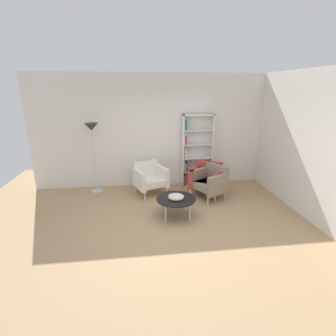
{
  "coord_description": "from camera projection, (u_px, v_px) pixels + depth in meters",
  "views": [
    {
      "loc": [
        -0.53,
        -4.08,
        2.52
      ],
      "look_at": [
        0.08,
        0.84,
        0.95
      ],
      "focal_mm": 26.9,
      "sensor_mm": 36.0,
      "label": 1
    }
  ],
  "objects": [
    {
      "name": "plaster_back_panel",
      "position": [
        157.0,
        131.0,
        6.57
      ],
      "size": [
        6.4,
        0.12,
        2.9
      ],
      "primitive_type": "cube",
      "color": "silver",
      "rests_on": "ground_plane"
    },
    {
      "name": "armchair_by_bookshelf",
      "position": [
        150.0,
        178.0,
        6.23
      ],
      "size": [
        0.9,
        0.86,
        0.78
      ],
      "rotation": [
        0.0,
        0.0,
        0.37
      ],
      "color": "white",
      "rests_on": "ground_plane"
    },
    {
      "name": "decorative_bowl",
      "position": [
        176.0,
        197.0,
        5.08
      ],
      "size": [
        0.32,
        0.32,
        0.05
      ],
      "color": "beige",
      "rests_on": "coffee_table_low"
    },
    {
      "name": "ground_plane",
      "position": [
        169.0,
        230.0,
        4.68
      ],
      "size": [
        8.32,
        8.32,
        0.0
      ],
      "primitive_type": "plane",
      "color": "tan"
    },
    {
      "name": "plaster_right_partition",
      "position": [
        304.0,
        143.0,
        5.15
      ],
      "size": [
        0.12,
        5.2,
        2.9
      ],
      "primitive_type": "cube",
      "color": "silver",
      "rests_on": "ground_plane"
    },
    {
      "name": "floor_lamp_torchiere",
      "position": [
        92.0,
        135.0,
        6.03
      ],
      "size": [
        0.32,
        0.32,
        1.74
      ],
      "color": "silver",
      "rests_on": "ground_plane"
    },
    {
      "name": "coffee_table_low",
      "position": [
        176.0,
        200.0,
        5.1
      ],
      "size": [
        0.8,
        0.8,
        0.4
      ],
      "color": "black",
      "rests_on": "ground_plane"
    },
    {
      "name": "bookshelf_tall",
      "position": [
        195.0,
        151.0,
        6.65
      ],
      "size": [
        0.8,
        0.3,
        1.9
      ],
      "color": "silver",
      "rests_on": "ground_plane"
    },
    {
      "name": "armchair_spare_guest",
      "position": [
        210.0,
        181.0,
        5.98
      ],
      "size": [
        0.91,
        0.93,
        0.78
      ],
      "rotation": [
        0.0,
        0.0,
        -1.05
      ],
      "color": "gray",
      "rests_on": "ground_plane"
    },
    {
      "name": "armchair_corner_red",
      "position": [
        207.0,
        178.0,
        6.19
      ],
      "size": [
        0.93,
        0.91,
        0.78
      ],
      "rotation": [
        0.0,
        0.0,
        -0.52
      ],
      "color": "#B73833",
      "rests_on": "ground_plane"
    }
  ]
}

